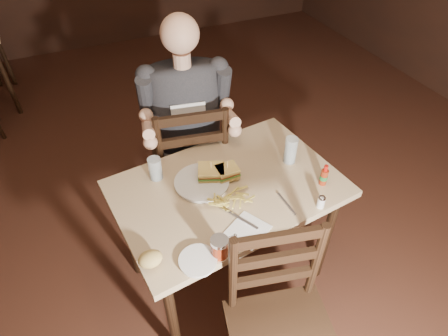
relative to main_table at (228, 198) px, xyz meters
name	(u,v)px	position (x,y,z in m)	size (l,w,h in m)	color
room_shell	(193,45)	(-0.04, 0.28, 0.72)	(7.00, 7.00, 7.00)	#321911
main_table	(228,198)	(0.00, 0.00, 0.00)	(1.19, 0.87, 0.77)	tan
chair_far	(190,160)	(-0.02, 0.57, -0.18)	(0.46, 0.50, 0.99)	black
diner	(186,100)	(-0.03, 0.52, 0.30)	(0.53, 0.42, 0.93)	#2D2C31
dinner_plate	(202,183)	(-0.12, 0.07, 0.10)	(0.27, 0.27, 0.02)	white
sandwich_left	(211,169)	(-0.06, 0.08, 0.16)	(0.13, 0.11, 0.11)	gold
sandwich_right	(227,169)	(0.02, 0.05, 0.15)	(0.11, 0.09, 0.10)	gold
fries_pile	(231,197)	(-0.03, -0.11, 0.12)	(0.24, 0.17, 0.04)	#F1DD62
ketchup_dollop	(230,171)	(0.05, 0.07, 0.11)	(0.04, 0.04, 0.01)	maroon
glass_left	(155,169)	(-0.31, 0.20, 0.15)	(0.07, 0.07, 0.12)	silver
glass_right	(291,150)	(0.38, 0.04, 0.17)	(0.07, 0.07, 0.15)	silver
hot_sauce	(324,175)	(0.44, -0.17, 0.15)	(0.04, 0.04, 0.12)	maroon
salt_shaker	(321,202)	(0.34, -0.30, 0.12)	(0.04, 0.04, 0.07)	white
syrup_dispenser	(220,247)	(-0.20, -0.36, 0.14)	(0.08, 0.08, 0.10)	maroon
napkin	(248,230)	(-0.03, -0.29, 0.09)	(0.17, 0.16, 0.00)	white
knife	(239,218)	(-0.04, -0.21, 0.10)	(0.01, 0.22, 0.01)	silver
fork	(286,204)	(0.20, -0.23, 0.10)	(0.01, 0.16, 0.00)	silver
side_plate	(198,261)	(-0.29, -0.36, 0.10)	(0.16, 0.16, 0.01)	white
bread_roll	(150,259)	(-0.47, -0.29, 0.13)	(0.10, 0.08, 0.06)	tan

